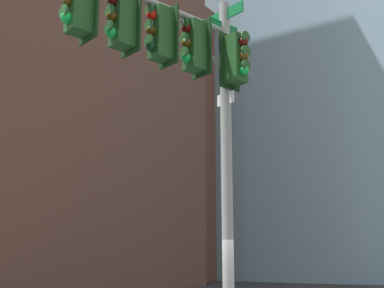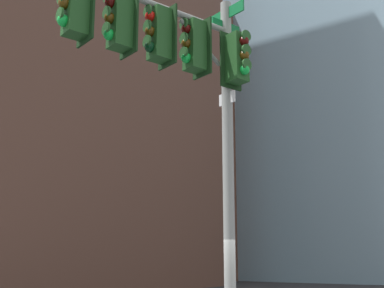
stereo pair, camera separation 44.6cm
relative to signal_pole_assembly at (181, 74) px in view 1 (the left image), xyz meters
The scene contains 2 objects.
signal_pole_assembly is the anchor object (origin of this frame).
building_brick_midblock 47.11m from the signal_pole_assembly, 39.26° to the left, with size 22.56×14.77×29.32m, color brown.
Camera 1 is at (-8.96, -4.93, 2.14)m, focal length 47.75 mm.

